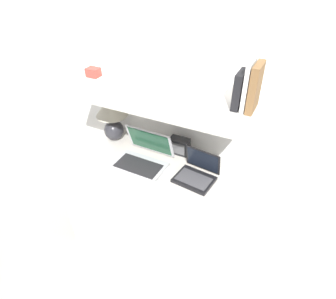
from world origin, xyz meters
The scene contains 14 objects.
ground_plane centered at (0.00, 0.00, 0.00)m, with size 12.00×12.00×0.00m, color #B2AD9E.
wall_back centered at (0.00, 0.68, 1.20)m, with size 6.00×0.05×2.40m.
desk centered at (0.00, 0.31, 0.38)m, with size 1.18×0.62×0.76m.
back_riser centered at (0.00, 0.64, 0.63)m, with size 1.18×0.04×1.26m.
shelf centered at (0.00, 0.38, 1.28)m, with size 1.18×0.56×0.03m.
table_lamp centered at (-0.45, 0.48, 0.98)m, with size 0.23×0.23×0.36m.
laptop_large centered at (-0.10, 0.31, 0.81)m, with size 0.35×0.31×0.23m.
laptop_small centered at (0.29, 0.33, 0.80)m, with size 0.26×0.24×0.18m.
computer_mouse centered at (0.10, 0.14, 0.77)m, with size 0.07×0.10×0.03m.
router_box centered at (0.07, 0.53, 0.82)m, with size 0.14×0.08×0.12m.
book_brown centered at (0.54, 0.38, 1.41)m, with size 0.04×0.16×0.24m.
book_white centered at (0.51, 0.38, 1.42)m, with size 0.02×0.15×0.26m.
book_black centered at (0.47, 0.38, 1.39)m, with size 0.04×0.14×0.19m.
shelf_gadget centered at (-0.48, 0.38, 1.32)m, with size 0.08×0.07×0.06m.
Camera 1 is at (0.76, -1.06, 2.04)m, focal length 32.00 mm.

